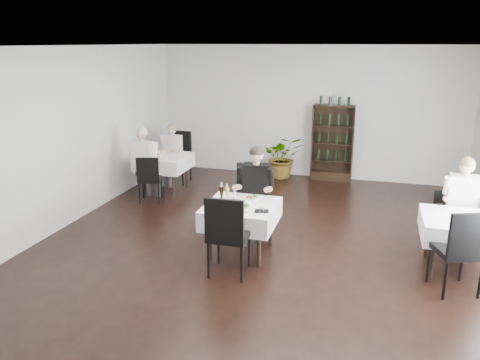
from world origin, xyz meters
name	(u,v)px	position (x,y,z in m)	size (l,w,h in m)	color
room_shell	(262,157)	(0.00, 0.00, 1.50)	(9.00, 9.00, 9.00)	black
wine_shelf	(332,144)	(0.60, 4.31, 0.85)	(0.90, 0.28, 1.75)	black
main_table	(241,214)	(-0.30, 0.00, 0.62)	(1.03, 1.03, 0.77)	black
left_table	(165,162)	(-2.70, 2.50, 0.62)	(0.98, 0.98, 0.77)	black
right_table	(459,228)	(2.70, 0.30, 0.62)	(0.98, 0.98, 0.77)	black
potted_tree	(283,157)	(-0.50, 4.20, 0.49)	(0.89, 0.77, 0.99)	#236121
main_chair_far	(251,194)	(-0.37, 0.84, 0.65)	(0.59, 0.60, 1.14)	black
main_chair_near	(227,231)	(-0.28, -0.75, 0.65)	(0.54, 0.54, 1.15)	black
left_chair_far	(178,153)	(-2.70, 3.23, 0.65)	(0.52, 0.53, 1.14)	black
left_chair_near	(149,176)	(-2.66, 1.71, 0.54)	(0.54, 0.54, 0.94)	black
right_chair_far	(447,217)	(2.64, 1.02, 0.51)	(0.41, 0.42, 0.89)	black
right_chair_near	(462,247)	(2.63, -0.39, 0.64)	(0.66, 0.67, 1.13)	black
diner_main	(255,187)	(-0.23, 0.54, 0.88)	(0.58, 0.59, 1.52)	#393A40
diner_left_far	(171,149)	(-2.77, 3.02, 0.78)	(0.54, 0.55, 1.35)	#393A40
diner_left_near	(145,158)	(-2.79, 1.83, 0.87)	(0.56, 0.56, 1.50)	#393A40
diner_right_far	(463,199)	(2.81, 0.90, 0.85)	(0.57, 0.58, 1.47)	#393A40
plate_far	(252,198)	(-0.22, 0.30, 0.79)	(0.27, 0.27, 0.07)	white
plate_near	(242,208)	(-0.23, -0.20, 0.79)	(0.27, 0.27, 0.08)	white
pilsner_dark	(222,195)	(-0.58, -0.06, 0.91)	(0.08, 0.08, 0.33)	black
pilsner_lager	(227,194)	(-0.55, 0.11, 0.88)	(0.06, 0.06, 0.26)	#B9862F
coke_bottle	(234,199)	(-0.39, -0.04, 0.86)	(0.06, 0.06, 0.22)	silver
napkin_cutlery	(262,211)	(0.06, -0.20, 0.78)	(0.22, 0.22, 0.02)	black
pepper_mill	(470,216)	(2.80, 0.26, 0.82)	(0.04, 0.04, 0.10)	black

